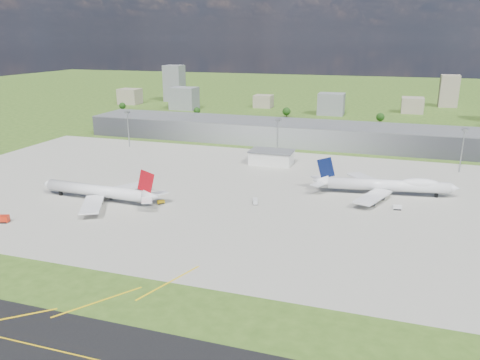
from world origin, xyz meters
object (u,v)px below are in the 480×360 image
(airliner_blue_quad, at_px, (388,185))
(van_white_far, at_px, (397,208))
(fire_truck, at_px, (0,219))
(tug_yellow, at_px, (161,202))
(van_white_near, at_px, (255,202))
(airliner_red_twin, at_px, (100,192))

(airliner_blue_quad, bearing_deg, van_white_far, -85.25)
(fire_truck, xyz_separation_m, van_white_far, (161.55, 68.30, -0.51))
(tug_yellow, xyz_separation_m, van_white_near, (42.72, 13.79, 0.33))
(tug_yellow, relative_size, van_white_far, 0.90)
(fire_truck, bearing_deg, tug_yellow, 18.64)
(airliner_blue_quad, xyz_separation_m, van_white_far, (4.96, -20.72, -4.07))
(airliner_red_twin, bearing_deg, fire_truck, 58.85)
(van_white_near, distance_m, van_white_far, 65.47)
(fire_truck, relative_size, van_white_near, 1.49)
(van_white_far, bearing_deg, van_white_near, -178.92)
(airliner_red_twin, height_order, fire_truck, airliner_red_twin)
(fire_truck, distance_m, van_white_near, 112.25)
(van_white_near, bearing_deg, fire_truck, 100.67)
(fire_truck, bearing_deg, airliner_blue_quad, 10.43)
(airliner_red_twin, distance_m, fire_truck, 44.83)
(airliner_blue_quad, xyz_separation_m, fire_truck, (-156.59, -89.01, -3.56))
(airliner_blue_quad, relative_size, fire_truck, 9.26)
(fire_truck, bearing_deg, van_white_near, 10.80)
(tug_yellow, height_order, van_white_near, van_white_near)
(fire_truck, distance_m, van_white_far, 175.40)
(van_white_far, bearing_deg, airliner_red_twin, -176.84)
(van_white_near, bearing_deg, van_white_far, -98.58)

